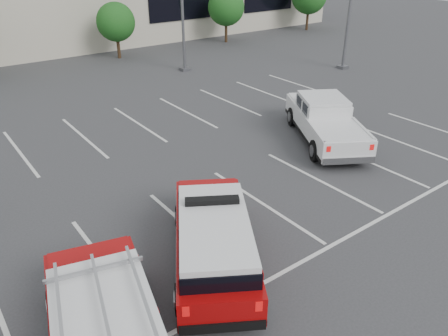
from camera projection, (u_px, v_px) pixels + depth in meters
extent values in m
plane|color=#343436|center=(263.00, 204.00, 14.40)|extent=(120.00, 120.00, 0.00)
cube|color=silver|center=(189.00, 156.00, 17.60)|extent=(23.00, 15.00, 0.01)
cylinder|color=#3F2B19|center=(119.00, 48.00, 32.39)|extent=(0.24, 0.24, 1.51)
sphere|color=#154E17|center=(116.00, 22.00, 31.54)|extent=(2.77, 2.77, 2.77)
sphere|color=#154E17|center=(120.00, 27.00, 32.09)|extent=(1.85, 1.85, 1.85)
cylinder|color=#3F2B19|center=(226.00, 32.00, 37.66)|extent=(0.24, 0.24, 1.67)
sphere|color=#154E17|center=(226.00, 7.00, 36.72)|extent=(3.07, 3.07, 3.07)
sphere|color=#154E17|center=(228.00, 12.00, 37.29)|extent=(2.05, 2.05, 2.05)
cylinder|color=#3F2B19|center=(307.00, 20.00, 42.93)|extent=(0.24, 0.24, 1.84)
sphere|color=#154E17|center=(310.00, 1.00, 42.49)|extent=(2.24, 2.24, 2.24)
cube|color=#59595E|center=(185.00, 69.00, 29.47)|extent=(0.60, 0.60, 0.20)
cube|color=#59595E|center=(342.00, 67.00, 29.97)|extent=(0.60, 0.60, 0.20)
cube|color=#940707|center=(213.00, 241.00, 11.41)|extent=(4.33, 5.44, 0.80)
cube|color=black|center=(215.00, 233.00, 10.71)|extent=(3.41, 4.07, 0.42)
cube|color=silver|center=(215.00, 223.00, 10.58)|extent=(3.34, 3.99, 0.15)
cube|color=black|center=(212.00, 201.00, 11.23)|extent=(1.34, 0.96, 0.14)
cube|color=silver|center=(325.00, 124.00, 18.69)|extent=(4.80, 6.14, 0.86)
cube|color=black|center=(323.00, 105.00, 18.87)|extent=(2.69, 2.76, 0.45)
cube|color=silver|center=(324.00, 98.00, 18.73)|extent=(2.63, 2.71, 0.16)
cube|color=black|center=(108.00, 333.00, 7.84)|extent=(2.69, 3.90, 0.45)
cube|color=silver|center=(106.00, 321.00, 7.70)|extent=(2.63, 3.82, 0.16)
cube|color=#A5A5A8|center=(104.00, 309.00, 7.57)|extent=(2.66, 3.57, 0.06)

